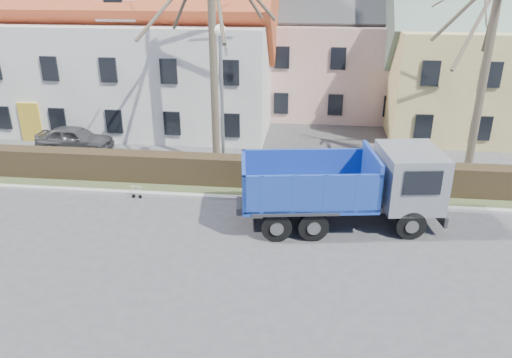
# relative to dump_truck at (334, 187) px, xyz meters

# --- Properties ---
(ground) EXTENTS (120.00, 120.00, 0.00)m
(ground) POSITION_rel_dump_truck_xyz_m (-3.53, -2.83, -1.53)
(ground) COLOR #404043
(curb_far) EXTENTS (80.00, 0.30, 0.12)m
(curb_far) POSITION_rel_dump_truck_xyz_m (-3.53, 1.77, -1.47)
(curb_far) COLOR #A4A19C
(curb_far) RESTS_ON ground
(grass_strip) EXTENTS (80.00, 3.00, 0.10)m
(grass_strip) POSITION_rel_dump_truck_xyz_m (-3.53, 3.37, -1.48)
(grass_strip) COLOR #3A4627
(grass_strip) RESTS_ON ground
(hedge) EXTENTS (60.00, 0.90, 1.30)m
(hedge) POSITION_rel_dump_truck_xyz_m (-3.53, 3.17, -0.88)
(hedge) COLOR black
(hedge) RESTS_ON ground
(building_white) EXTENTS (26.80, 10.80, 9.50)m
(building_white) POSITION_rel_dump_truck_xyz_m (-16.53, 13.17, 3.22)
(building_white) COLOR silver
(building_white) RESTS_ON ground
(building_pink) EXTENTS (10.80, 8.80, 8.00)m
(building_pink) POSITION_rel_dump_truck_xyz_m (0.47, 17.17, 2.47)
(building_pink) COLOR #CE9F91
(building_pink) RESTS_ON ground
(tree_1) EXTENTS (9.20, 9.20, 12.65)m
(tree_1) POSITION_rel_dump_truck_xyz_m (-5.53, 5.67, 4.79)
(tree_1) COLOR #4B4234
(tree_1) RESTS_ON ground
(tree_2) EXTENTS (8.00, 8.00, 11.00)m
(tree_2) POSITION_rel_dump_truck_xyz_m (6.47, 5.67, 3.97)
(tree_2) COLOR #4B4234
(tree_2) RESTS_ON ground
(dump_truck) EXTENTS (8.01, 3.96, 3.07)m
(dump_truck) POSITION_rel_dump_truck_xyz_m (0.00, 0.00, 0.00)
(dump_truck) COLOR navy
(dump_truck) RESTS_ON ground
(streetlight) EXTENTS (0.54, 0.54, 6.97)m
(streetlight) POSITION_rel_dump_truck_xyz_m (-4.90, 4.17, 1.95)
(streetlight) COLOR gray
(streetlight) RESTS_ON ground
(cart_frame) EXTENTS (0.72, 0.45, 0.64)m
(cart_frame) POSITION_rel_dump_truck_xyz_m (-8.36, 1.40, -1.22)
(cart_frame) COLOR silver
(cart_frame) RESTS_ON ground
(parked_car_a) EXTENTS (4.04, 1.66, 1.37)m
(parked_car_a) POSITION_rel_dump_truck_xyz_m (-13.36, 6.75, -0.85)
(parked_car_a) COLOR #424244
(parked_car_a) RESTS_ON ground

